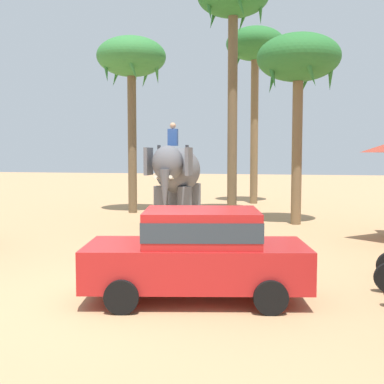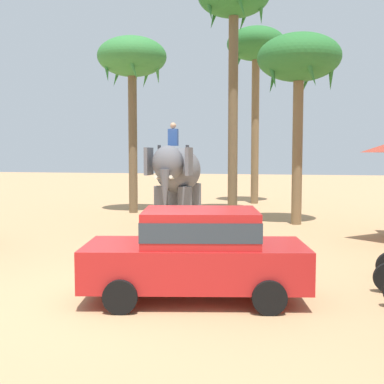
{
  "view_description": "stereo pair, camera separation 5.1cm",
  "coord_description": "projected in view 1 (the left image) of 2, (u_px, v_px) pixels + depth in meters",
  "views": [
    {
      "loc": [
        3.1,
        -8.35,
        2.71
      ],
      "look_at": [
        -0.1,
        5.72,
        1.6
      ],
      "focal_mm": 44.74,
      "sensor_mm": 36.0,
      "label": 1
    },
    {
      "loc": [
        3.15,
        -8.34,
        2.71
      ],
      "look_at": [
        -0.1,
        5.72,
        1.6
      ],
      "focal_mm": 44.74,
      "sensor_mm": 36.0,
      "label": 2
    }
  ],
  "objects": [
    {
      "name": "elephant_with_mahout",
      "position": [
        177.0,
        175.0,
        17.84
      ],
      "size": [
        1.7,
        3.89,
        3.88
      ],
      "color": "slate",
      "rests_on": "ground"
    },
    {
      "name": "ground_plane",
      "position": [
        130.0,
        299.0,
        9.02
      ],
      "size": [
        120.0,
        120.0,
        0.0
      ],
      "primitive_type": "plane",
      "color": "tan"
    },
    {
      "name": "palm_tree_behind_elephant",
      "position": [
        298.0,
        63.0,
        18.36
      ],
      "size": [
        3.2,
        3.2,
        7.35
      ],
      "color": "brown",
      "rests_on": "ground"
    },
    {
      "name": "car_sedan_foreground",
      "position": [
        198.0,
        251.0,
        8.94
      ],
      "size": [
        4.36,
        2.52,
        1.7
      ],
      "color": "red",
      "rests_on": "ground"
    },
    {
      "name": "palm_tree_left_of_road",
      "position": [
        233.0,
        6.0,
        21.16
      ],
      "size": [
        3.2,
        3.2,
        10.66
      ],
      "color": "brown",
      "rests_on": "ground"
    },
    {
      "name": "palm_tree_far_back",
      "position": [
        131.0,
        62.0,
        22.11
      ],
      "size": [
        3.2,
        3.2,
        8.17
      ],
      "color": "brown",
      "rests_on": "ground"
    },
    {
      "name": "palm_tree_near_hut",
      "position": [
        255.0,
        50.0,
        26.32
      ],
      "size": [
        3.2,
        3.2,
        9.74
      ],
      "color": "brown",
      "rests_on": "ground"
    }
  ]
}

